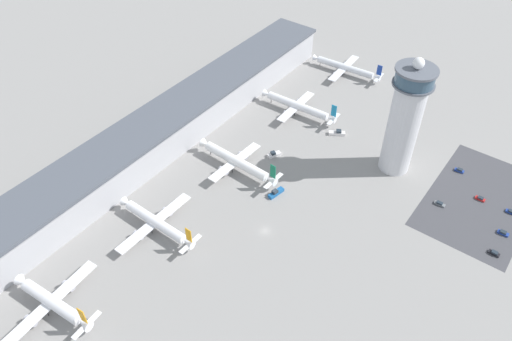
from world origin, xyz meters
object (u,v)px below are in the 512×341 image
at_px(airplane_gate_delta, 237,161).
at_px(service_truck_baggage, 337,133).
at_px(service_truck_fuel, 276,193).
at_px(car_yellow_taxi, 480,199).
at_px(airplane_gate_echo, 298,106).
at_px(airplane_gate_foxtrot, 346,68).
at_px(service_truck_catering, 274,154).
at_px(car_silver_sedan, 494,253).
at_px(car_red_hatchback, 459,170).
at_px(airplane_gate_bravo, 52,302).
at_px(car_grey_coupe, 440,204).
at_px(car_blue_compact, 511,212).
at_px(car_black_suv, 503,233).
at_px(airplane_gate_charlie, 156,222).
at_px(control_tower, 405,119).

distance_m(airplane_gate_delta, service_truck_baggage, 55.24).
xyz_separation_m(service_truck_fuel, car_yellow_taxi, (49.72, -71.99, -0.44)).
relative_size(airplane_gate_echo, airplane_gate_foxtrot, 1.02).
xyz_separation_m(airplane_gate_delta, service_truck_catering, (17.71, -8.29, -3.75)).
distance_m(service_truck_fuel, service_truck_baggage, 52.39).
bearing_deg(airplane_gate_echo, car_silver_sedan, -106.10).
xyz_separation_m(airplane_gate_echo, car_red_hatchback, (6.27, -83.75, -3.90)).
distance_m(airplane_gate_bravo, car_grey_coupe, 156.36).
distance_m(car_red_hatchback, car_grey_coupe, 25.56).
bearing_deg(car_blue_compact, car_black_suv, -176.86).
relative_size(airplane_gate_charlie, car_yellow_taxi, 9.29).
bearing_deg(service_truck_fuel, car_blue_compact, -59.68).
bearing_deg(car_yellow_taxi, car_black_suv, -135.09).
distance_m(service_truck_fuel, car_silver_sedan, 89.12).
bearing_deg(airplane_gate_delta, airplane_gate_echo, 1.75).
xyz_separation_m(car_blue_compact, car_yellow_taxi, (0.05, 12.93, 0.01)).
bearing_deg(service_truck_catering, airplane_gate_bravo, 172.85).
xyz_separation_m(control_tower, airplane_gate_foxtrot, (57.88, 57.49, -23.48)).
bearing_deg(car_yellow_taxi, car_silver_sedan, -151.90).
bearing_deg(airplane_gate_foxtrot, airplane_gate_bravo, 178.59).
relative_size(airplane_gate_charlie, service_truck_fuel, 4.75).
bearing_deg(car_black_suv, car_silver_sedan, -178.77).
height_order(airplane_gate_delta, car_black_suv, airplane_gate_delta).
xyz_separation_m(airplane_gate_bravo, airplane_gate_charlie, (47.56, -2.32, -0.20)).
height_order(airplane_gate_charlie, car_yellow_taxi, airplane_gate_charlie).
bearing_deg(service_truck_fuel, car_red_hatchback, -43.36).
distance_m(car_silver_sedan, car_blue_compact, 26.10).
bearing_deg(service_truck_baggage, airplane_gate_foxtrot, 25.40).
relative_size(car_blue_compact, car_black_suv, 0.99).
relative_size(airplane_gate_delta, car_black_suv, 9.86).
distance_m(control_tower, car_black_suv, 60.20).
bearing_deg(airplane_gate_charlie, car_grey_coupe, -46.80).
distance_m(control_tower, car_silver_sedan, 63.89).
relative_size(airplane_gate_bravo, airplane_gate_delta, 0.91).
xyz_separation_m(service_truck_baggage, car_yellow_taxi, (-2.66, -71.67, -0.40)).
xyz_separation_m(car_black_suv, car_grey_coupe, (0.40, 26.45, -0.03)).
bearing_deg(service_truck_catering, airplane_gate_delta, 154.92).
distance_m(airplane_gate_delta, service_truck_fuel, 24.08).
relative_size(control_tower, car_grey_coupe, 12.12).
height_order(airplane_gate_delta, service_truck_fuel, airplane_gate_delta).
bearing_deg(airplane_gate_bravo, car_red_hatchback, -29.70).
relative_size(control_tower, car_red_hatchback, 13.24).
distance_m(airplane_gate_delta, car_red_hatchback, 101.33).
xyz_separation_m(service_truck_catering, car_yellow_taxi, (29.26, -87.34, -0.37)).
height_order(service_truck_catering, car_red_hatchback, service_truck_catering).
relative_size(service_truck_fuel, car_black_suv, 1.86).
distance_m(airplane_gate_echo, car_yellow_taxi, 97.51).
bearing_deg(airplane_gate_bravo, car_grey_coupe, -34.58).
relative_size(airplane_gate_echo, car_grey_coupe, 9.31).
distance_m(airplane_gate_echo, airplane_gate_foxtrot, 49.28).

